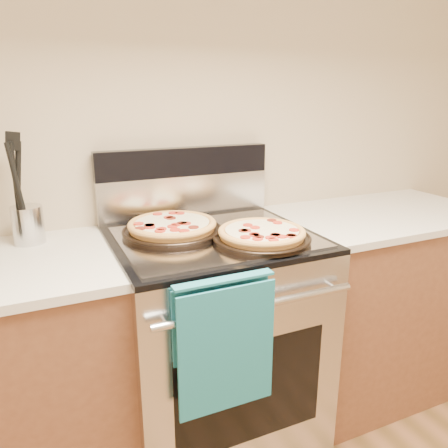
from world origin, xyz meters
name	(u,v)px	position (x,y,z in m)	size (l,w,h in m)	color
wall_back	(180,116)	(0.00, 2.00, 1.35)	(4.00, 4.00, 0.00)	#C8B290
range_body	(214,343)	(0.00, 1.65, 0.45)	(0.76, 0.68, 0.90)	#B7B7BC
oven_window	(251,392)	(0.00, 1.31, 0.45)	(0.56, 0.01, 0.40)	black
cooktop	(213,238)	(0.00, 1.65, 0.91)	(0.76, 0.68, 0.02)	black
backsplash_lower	(185,196)	(0.00, 1.96, 1.01)	(0.76, 0.06, 0.18)	silver
backsplash_upper	(184,162)	(0.00, 1.96, 1.16)	(0.76, 0.06, 0.12)	black
oven_handle	(259,306)	(0.00, 1.27, 0.80)	(0.03, 0.03, 0.70)	silver
dish_towel	(224,342)	(-0.12, 1.27, 0.70)	(0.32, 0.05, 0.42)	#19787D
foil_sheet	(216,237)	(0.00, 1.62, 0.92)	(0.70, 0.55, 0.01)	gray
cabinet_right	(374,302)	(0.88, 1.68, 0.44)	(1.00, 0.62, 0.88)	brown
countertop_right	(383,215)	(0.88, 1.68, 0.90)	(1.02, 0.64, 0.03)	beige
pepperoni_pizza_back	(172,227)	(-0.14, 1.72, 0.95)	(0.38, 0.38, 0.05)	#BD7D39
pepperoni_pizza_front	(262,235)	(0.13, 1.50, 0.95)	(0.35, 0.35, 0.05)	#BD7D39
utensil_crock	(28,225)	(-0.64, 1.88, 0.98)	(0.11, 0.11, 0.14)	silver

